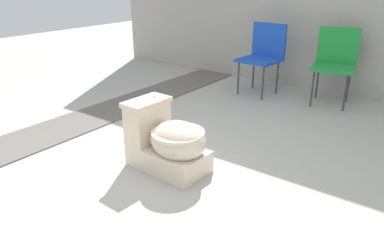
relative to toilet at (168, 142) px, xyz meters
name	(u,v)px	position (x,y,z in m)	size (l,w,h in m)	color
ground_plane	(141,181)	(-0.04, -0.27, -0.22)	(14.00, 14.00, 0.00)	#A8A59E
gravel_strip	(82,121)	(-1.32, 0.23, -0.21)	(0.56, 8.00, 0.01)	#605B56
toilet	(168,142)	(0.00, 0.00, 0.00)	(0.65, 0.41, 0.52)	beige
folding_chair_left	(264,51)	(-0.33, 2.20, 0.29)	(0.47, 0.47, 0.83)	#1947B2
folding_chair_middle	(336,58)	(0.48, 2.33, 0.29)	(0.51, 0.51, 0.83)	#1E8C38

